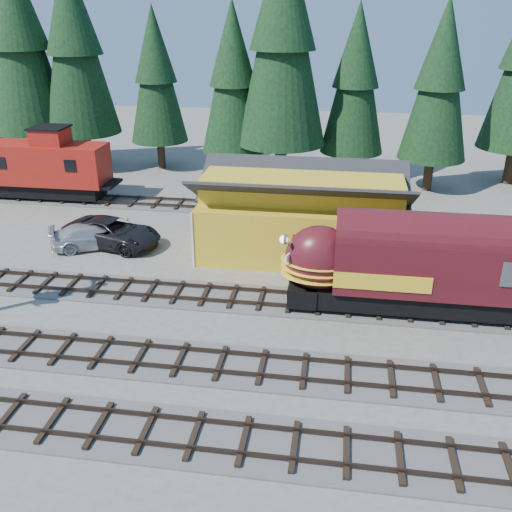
# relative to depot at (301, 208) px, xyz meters

# --- Properties ---
(ground) EXTENTS (120.00, 120.00, 0.00)m
(ground) POSITION_rel_depot_xyz_m (0.00, -10.50, -2.96)
(ground) COLOR #6B665B
(ground) RESTS_ON ground
(track_siding) EXTENTS (68.00, 3.20, 0.33)m
(track_siding) POSITION_rel_depot_xyz_m (10.00, -6.50, -2.90)
(track_siding) COLOR #4C4947
(track_siding) RESTS_ON ground
(track_spur) EXTENTS (32.00, 3.20, 0.33)m
(track_spur) POSITION_rel_depot_xyz_m (-10.00, 7.50, -2.90)
(track_spur) COLOR #4C4947
(track_spur) RESTS_ON ground
(depot) EXTENTS (12.80, 7.00, 5.30)m
(depot) POSITION_rel_depot_xyz_m (0.00, 0.00, 0.00)
(depot) COLOR gold
(depot) RESTS_ON ground
(conifer_backdrop) EXTENTS (80.75, 22.44, 17.33)m
(conifer_backdrop) POSITION_rel_depot_xyz_m (3.61, 13.86, 6.81)
(conifer_backdrop) COLOR black
(conifer_backdrop) RESTS_ON ground
(locomotive) EXTENTS (14.69, 2.92, 3.99)m
(locomotive) POSITION_rel_depot_xyz_m (6.62, -6.50, -0.60)
(locomotive) COLOR black
(locomotive) RESTS_ON ground
(caboose) EXTENTS (10.13, 2.94, 5.27)m
(caboose) POSITION_rel_depot_xyz_m (-20.51, 7.50, -0.35)
(caboose) COLOR black
(caboose) RESTS_ON ground
(pickup_truck_a) EXTENTS (6.84, 4.31, 1.76)m
(pickup_truck_a) POSITION_rel_depot_xyz_m (-11.90, -0.64, -2.08)
(pickup_truck_a) COLOR black
(pickup_truck_a) RESTS_ON ground
(pickup_truck_b) EXTENTS (5.73, 4.30, 1.54)m
(pickup_truck_b) POSITION_rel_depot_xyz_m (-12.92, -1.08, -2.19)
(pickup_truck_b) COLOR #B2B5BA
(pickup_truck_b) RESTS_ON ground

